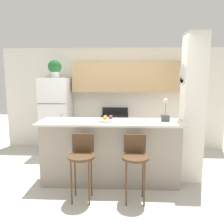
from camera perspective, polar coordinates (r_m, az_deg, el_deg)
ground_plane at (r=4.04m, az=-0.43°, el=-17.67°), size 14.00×14.00×0.00m
wall_back at (r=5.48m, az=1.94°, el=5.64°), size 5.60×0.38×2.55m
pillar_right at (r=3.99m, az=20.22°, el=0.77°), size 0.38×0.33×2.55m
counter_bar at (r=3.83m, az=-0.44°, el=-10.32°), size 2.42×0.67×1.08m
refrigerator at (r=5.46m, az=-14.27°, el=-0.91°), size 0.67×0.70×1.82m
stove_range at (r=5.39m, az=0.70°, el=-5.63°), size 0.65×0.59×1.07m
bar_stool_left at (r=3.31m, az=-7.89°, el=-11.55°), size 0.39×0.39×0.97m
bar_stool_right at (r=3.26m, az=6.06°, el=-11.80°), size 0.39×0.39×0.97m
potted_plant_on_fridge at (r=5.39m, az=-14.72°, el=11.08°), size 0.31×0.31×0.41m
orchid_vase at (r=3.79m, az=13.73°, el=-0.79°), size 0.13×0.13×0.38m
fruit_bowl at (r=3.63m, az=-1.34°, el=-2.03°), size 0.28×0.28×0.11m
trash_bin at (r=5.27m, az=-8.87°, el=-9.14°), size 0.28×0.28×0.38m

